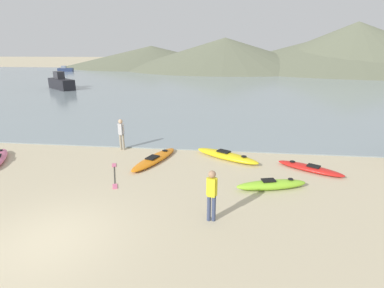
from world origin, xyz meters
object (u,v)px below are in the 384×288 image
kayak_on_sand_2 (271,185)px  kayak_on_sand_4 (155,159)px  person_near_waterline (121,132)px  kayak_on_sand_3 (310,168)px  kayak_on_sand_0 (227,156)px  loose_paddle (114,175)px  moored_boat_1 (61,83)px  person_near_foreground (212,193)px  moored_boat_0 (65,69)px

kayak_on_sand_2 → kayak_on_sand_4: bearing=155.3°
person_near_waterline → kayak_on_sand_3: bearing=-11.3°
kayak_on_sand_0 → loose_paddle: size_ratio=1.26×
moored_boat_1 → person_near_foreground: bearing=-53.8°
kayak_on_sand_0 → moored_boat_0: (-39.03, 55.70, 0.35)m
person_near_waterline → moored_boat_0: (-33.43, 54.92, -0.44)m
kayak_on_sand_4 → moored_boat_0: moored_boat_0 is taller
kayak_on_sand_2 → person_near_waterline: bearing=152.0°
person_near_waterline → loose_paddle: 3.58m
kayak_on_sand_3 → kayak_on_sand_4: kayak_on_sand_3 is taller
kayak_on_sand_2 → person_near_waterline: (-7.36, 3.92, 0.78)m
kayak_on_sand_4 → moored_boat_0: 66.71m
moored_boat_0 → moored_boat_1: size_ratio=0.76×
kayak_on_sand_0 → moored_boat_1: 32.96m
moored_boat_0 → loose_paddle: bearing=-59.6°
kayak_on_sand_3 → kayak_on_sand_4: 7.17m
person_near_foreground → person_near_waterline: person_near_foreground is taller
kayak_on_sand_0 → moored_boat_0: bearing=125.0°
moored_boat_0 → loose_paddle: (34.25, -58.27, -0.51)m
person_near_waterline → moored_boat_1: (-16.69, 23.48, -0.11)m
person_near_foreground → kayak_on_sand_4: bearing=121.7°
moored_boat_1 → kayak_on_sand_2: bearing=-48.7°
kayak_on_sand_2 → person_near_foreground: bearing=-131.1°
person_near_waterline → kayak_on_sand_4: bearing=-35.3°
kayak_on_sand_4 → person_near_foreground: 5.83m
kayak_on_sand_2 → loose_paddle: (-6.54, 0.56, -0.17)m
kayak_on_sand_2 → loose_paddle: size_ratio=1.08×
kayak_on_sand_0 → person_near_foreground: (-0.43, -5.64, 0.80)m
kayak_on_sand_4 → moored_boat_0: bearing=122.2°
kayak_on_sand_4 → loose_paddle: size_ratio=1.38×
kayak_on_sand_2 → kayak_on_sand_4: (-5.22, 2.40, -0.06)m
kayak_on_sand_0 → kayak_on_sand_2: bearing=-60.6°
kayak_on_sand_2 → person_near_waterline: person_near_waterline is taller
kayak_on_sand_3 → kayak_on_sand_4: size_ratio=0.78×
kayak_on_sand_4 → moored_boat_0: (-35.57, 56.43, 0.40)m
kayak_on_sand_4 → person_near_waterline: (-2.14, 1.52, 0.84)m
person_near_foreground → moored_boat_1: size_ratio=0.33×
moored_boat_0 → person_near_waterline: bearing=-58.7°
kayak_on_sand_2 → loose_paddle: kayak_on_sand_2 is taller
kayak_on_sand_3 → moored_boat_1: moored_boat_1 is taller
kayak_on_sand_4 → person_near_waterline: bearing=144.7°
person_near_waterline → moored_boat_1: moored_boat_1 is taller
person_near_waterline → kayak_on_sand_0: bearing=-8.0°
kayak_on_sand_0 → loose_paddle: kayak_on_sand_0 is taller
kayak_on_sand_0 → kayak_on_sand_2: kayak_on_sand_2 is taller
kayak_on_sand_2 → kayak_on_sand_4: 5.74m
kayak_on_sand_0 → person_near_waterline: size_ratio=1.99×
person_near_foreground → person_near_waterline: size_ratio=1.01×
kayak_on_sand_3 → person_near_waterline: size_ratio=1.68×
kayak_on_sand_2 → kayak_on_sand_0: bearing=119.4°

